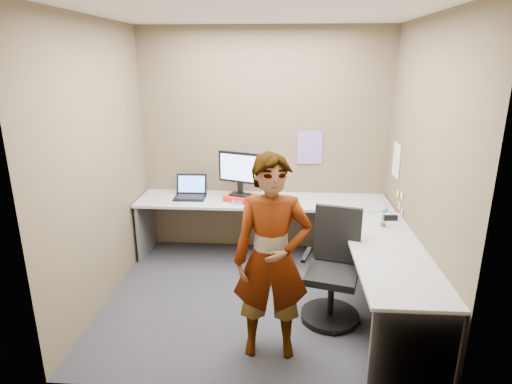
# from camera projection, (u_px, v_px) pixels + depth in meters

# --- Properties ---
(ground) EXTENTS (3.00, 3.00, 0.00)m
(ground) POSITION_uv_depth(u_px,v_px,m) (257.00, 298.00, 4.35)
(ground) COLOR #26262B
(ground) RESTS_ON ground
(wall_back) EXTENTS (3.00, 0.00, 3.00)m
(wall_back) POSITION_uv_depth(u_px,v_px,m) (264.00, 143.00, 5.19)
(wall_back) COLOR brown
(wall_back) RESTS_ON ground
(wall_right) EXTENTS (0.00, 2.70, 2.70)m
(wall_right) POSITION_uv_depth(u_px,v_px,m) (423.00, 172.00, 3.85)
(wall_right) COLOR brown
(wall_right) RESTS_ON ground
(wall_left) EXTENTS (0.00, 2.70, 2.70)m
(wall_left) POSITION_uv_depth(u_px,v_px,m) (99.00, 166.00, 4.05)
(wall_left) COLOR brown
(wall_left) RESTS_ON ground
(ceiling) EXTENTS (3.00, 3.00, 0.00)m
(ceiling) POSITION_uv_depth(u_px,v_px,m) (257.00, 11.00, 3.55)
(ceiling) COLOR white
(ceiling) RESTS_ON wall_back
(desk) EXTENTS (2.98, 2.58, 0.73)m
(desk) POSITION_uv_depth(u_px,v_px,m) (301.00, 231.00, 4.51)
(desk) COLOR #ABABAB
(desk) RESTS_ON ground
(paper_ream) EXTENTS (0.40, 0.35, 0.07)m
(paper_ream) POSITION_uv_depth(u_px,v_px,m) (240.00, 198.00, 5.02)
(paper_ream) COLOR red
(paper_ream) RESTS_ON desk
(monitor) EXTENTS (0.52, 0.24, 0.51)m
(monitor) POSITION_uv_depth(u_px,v_px,m) (240.00, 170.00, 4.94)
(monitor) COLOR black
(monitor) RESTS_ON paper_ream
(laptop) EXTENTS (0.37, 0.31, 0.26)m
(laptop) POSITION_uv_depth(u_px,v_px,m) (191.00, 192.00, 5.15)
(laptop) COLOR black
(laptop) RESTS_ON desk
(trackball_mouse) EXTENTS (0.12, 0.08, 0.07)m
(trackball_mouse) POSITION_uv_depth(u_px,v_px,m) (237.00, 202.00, 4.89)
(trackball_mouse) COLOR #B7B7BC
(trackball_mouse) RESTS_ON desk
(origami) EXTENTS (0.10, 0.10, 0.06)m
(origami) POSITION_uv_depth(u_px,v_px,m) (251.00, 202.00, 4.88)
(origami) COLOR white
(origami) RESTS_ON desk
(stapler) EXTENTS (0.15, 0.06, 0.05)m
(stapler) POSITION_uv_depth(u_px,v_px,m) (390.00, 218.00, 4.41)
(stapler) COLOR black
(stapler) RESTS_ON desk
(flower) EXTENTS (0.07, 0.07, 0.22)m
(flower) POSITION_uv_depth(u_px,v_px,m) (384.00, 213.00, 4.21)
(flower) COLOR brown
(flower) RESTS_ON desk
(calendar_purple) EXTENTS (0.30, 0.01, 0.40)m
(calendar_purple) POSITION_uv_depth(u_px,v_px,m) (310.00, 148.00, 5.15)
(calendar_purple) COLOR #846BB7
(calendar_purple) RESTS_ON wall_back
(calendar_white) EXTENTS (0.01, 0.28, 0.38)m
(calendar_white) POSITION_uv_depth(u_px,v_px,m) (396.00, 160.00, 4.74)
(calendar_white) COLOR white
(calendar_white) RESTS_ON wall_right
(sticky_note_a) EXTENTS (0.01, 0.07, 0.07)m
(sticky_note_a) POSITION_uv_depth(u_px,v_px,m) (402.00, 196.00, 4.49)
(sticky_note_a) COLOR #F2E059
(sticky_note_a) RESTS_ON wall_right
(sticky_note_b) EXTENTS (0.01, 0.07, 0.07)m
(sticky_note_b) POSITION_uv_depth(u_px,v_px,m) (399.00, 206.00, 4.58)
(sticky_note_b) COLOR pink
(sticky_note_b) RESTS_ON wall_right
(sticky_note_c) EXTENTS (0.01, 0.07, 0.07)m
(sticky_note_c) POSITION_uv_depth(u_px,v_px,m) (402.00, 211.00, 4.47)
(sticky_note_c) COLOR pink
(sticky_note_c) RESTS_ON wall_right
(sticky_note_d) EXTENTS (0.01, 0.07, 0.07)m
(sticky_note_d) POSITION_uv_depth(u_px,v_px,m) (398.00, 194.00, 4.64)
(sticky_note_d) COLOR #F2E059
(sticky_note_d) RESTS_ON wall_right
(office_chair) EXTENTS (0.58, 0.56, 1.02)m
(office_chair) POSITION_uv_depth(u_px,v_px,m) (333.00, 276.00, 3.93)
(office_chair) COLOR black
(office_chair) RESTS_ON ground
(person) EXTENTS (0.63, 0.43, 1.67)m
(person) POSITION_uv_depth(u_px,v_px,m) (272.00, 259.00, 3.33)
(person) COLOR #999399
(person) RESTS_ON ground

